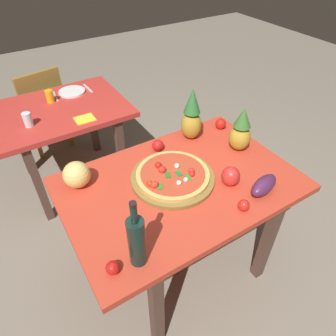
# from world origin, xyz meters

# --- Properties ---
(ground_plane) EXTENTS (10.00, 10.00, 0.00)m
(ground_plane) POSITION_xyz_m (0.00, 0.00, 0.00)
(ground_plane) COLOR gray
(display_table) EXTENTS (1.31, 0.89, 0.74)m
(display_table) POSITION_xyz_m (0.00, 0.00, 0.66)
(display_table) COLOR #50362C
(display_table) RESTS_ON ground_plane
(background_table) EXTENTS (1.02, 0.78, 0.74)m
(background_table) POSITION_xyz_m (-0.34, 1.20, 0.63)
(background_table) COLOR #50362C
(background_table) RESTS_ON ground_plane
(dining_chair) EXTENTS (0.47, 0.47, 0.85)m
(dining_chair) POSITION_xyz_m (-0.38, 1.81, 0.48)
(dining_chair) COLOR olive
(dining_chair) RESTS_ON ground_plane
(pizza_board) EXTENTS (0.48, 0.48, 0.02)m
(pizza_board) POSITION_xyz_m (-0.02, 0.04, 0.76)
(pizza_board) COLOR olive
(pizza_board) RESTS_ON display_table
(pizza) EXTENTS (0.42, 0.42, 0.06)m
(pizza) POSITION_xyz_m (-0.03, 0.04, 0.78)
(pizza) COLOR #E3B35E
(pizza) RESTS_ON pizza_board
(wine_bottle) EXTENTS (0.08, 0.08, 0.37)m
(wine_bottle) POSITION_xyz_m (-0.43, -0.32, 0.88)
(wine_bottle) COLOR black
(wine_bottle) RESTS_ON display_table
(pineapple_left) EXTENTS (0.13, 0.13, 0.29)m
(pineapple_left) POSITION_xyz_m (0.49, 0.07, 0.87)
(pineapple_left) COLOR gold
(pineapple_left) RESTS_ON display_table
(pineapple_right) EXTENTS (0.14, 0.14, 0.36)m
(pineapple_right) POSITION_xyz_m (0.31, 0.33, 0.90)
(pineapple_right) COLOR #B78E2C
(pineapple_right) RESTS_ON display_table
(melon) EXTENTS (0.15, 0.15, 0.15)m
(melon) POSITION_xyz_m (-0.49, 0.28, 0.82)
(melon) COLOR #EECA6D
(melon) RESTS_ON display_table
(bell_pepper) EXTENTS (0.10, 0.10, 0.11)m
(bell_pepper) POSITION_xyz_m (0.23, -0.15, 0.79)
(bell_pepper) COLOR red
(bell_pepper) RESTS_ON display_table
(eggplant) EXTENTS (0.22, 0.13, 0.09)m
(eggplant) POSITION_xyz_m (0.34, -0.30, 0.79)
(eggplant) COLOR #4D2249
(eggplant) RESTS_ON display_table
(tomato_by_bottle) EXTENTS (0.06, 0.06, 0.06)m
(tomato_by_bottle) POSITION_xyz_m (-0.55, -0.32, 0.77)
(tomato_by_bottle) COLOR red
(tomato_by_bottle) RESTS_ON display_table
(tomato_near_board) EXTENTS (0.07, 0.07, 0.07)m
(tomato_near_board) POSITION_xyz_m (0.55, 0.31, 0.78)
(tomato_near_board) COLOR red
(tomato_near_board) RESTS_ON display_table
(tomato_at_corner) EXTENTS (0.07, 0.07, 0.07)m
(tomato_at_corner) POSITION_xyz_m (0.05, 0.32, 0.78)
(tomato_at_corner) COLOR red
(tomato_at_corner) RESTS_ON display_table
(tomato_beside_pepper) EXTENTS (0.06, 0.06, 0.06)m
(tomato_beside_pepper) POSITION_xyz_m (0.16, -0.34, 0.77)
(tomato_beside_pepper) COLOR red
(tomato_beside_pepper) RESTS_ON display_table
(drinking_glass_juice) EXTENTS (0.06, 0.06, 0.10)m
(drinking_glass_juice) POSITION_xyz_m (-0.36, 1.33, 0.79)
(drinking_glass_juice) COLOR #F3A818
(drinking_glass_juice) RESTS_ON background_table
(drinking_glass_water) EXTENTS (0.06, 0.06, 0.10)m
(drinking_glass_water) POSITION_xyz_m (-0.59, 1.06, 0.79)
(drinking_glass_water) COLOR silver
(drinking_glass_water) RESTS_ON background_table
(dinner_plate) EXTENTS (0.22, 0.22, 0.02)m
(dinner_plate) POSITION_xyz_m (-0.16, 1.40, 0.75)
(dinner_plate) COLOR white
(dinner_plate) RESTS_ON background_table
(fork_utensil) EXTENTS (0.03, 0.18, 0.01)m
(fork_utensil) POSITION_xyz_m (-0.30, 1.40, 0.75)
(fork_utensil) COLOR silver
(fork_utensil) RESTS_ON background_table
(knife_utensil) EXTENTS (0.02, 0.18, 0.01)m
(knife_utensil) POSITION_xyz_m (-0.02, 1.40, 0.75)
(knife_utensil) COLOR silver
(knife_utensil) RESTS_ON background_table
(napkin_folded) EXTENTS (0.14, 0.12, 0.01)m
(napkin_folded) POSITION_xyz_m (-0.22, 0.93, 0.75)
(napkin_folded) COLOR yellow
(napkin_folded) RESTS_ON background_table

